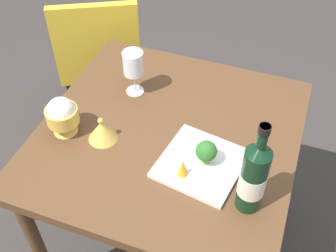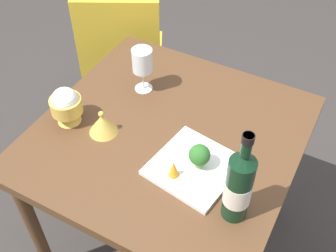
# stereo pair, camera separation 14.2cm
# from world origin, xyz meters

# --- Properties ---
(ground_plane) EXTENTS (8.00, 8.00, 0.00)m
(ground_plane) POSITION_xyz_m (0.00, 0.00, 0.00)
(ground_plane) COLOR #383330
(dining_table) EXTENTS (0.88, 0.88, 0.73)m
(dining_table) POSITION_xyz_m (0.00, 0.00, 0.64)
(dining_table) COLOR brown
(dining_table) RESTS_ON ground_plane
(chair_by_wall) EXTENTS (0.54, 0.54, 0.85)m
(chair_by_wall) POSITION_xyz_m (0.56, 0.57, 0.53)
(chair_by_wall) COLOR gold
(chair_by_wall) RESTS_ON ground_plane
(wine_bottle) EXTENTS (0.08, 0.08, 0.33)m
(wine_bottle) POSITION_xyz_m (-0.20, -0.32, 0.86)
(wine_bottle) COLOR black
(wine_bottle) RESTS_ON dining_table
(wine_glass) EXTENTS (0.08, 0.08, 0.18)m
(wine_glass) POSITION_xyz_m (0.16, 0.19, 0.86)
(wine_glass) COLOR white
(wine_glass) RESTS_ON dining_table
(rice_bowl) EXTENTS (0.11, 0.11, 0.14)m
(rice_bowl) POSITION_xyz_m (-0.12, 0.34, 0.80)
(rice_bowl) COLOR gold
(rice_bowl) RESTS_ON dining_table
(rice_bowl_lid) EXTENTS (0.10, 0.10, 0.09)m
(rice_bowl_lid) POSITION_xyz_m (-0.10, 0.20, 0.76)
(rice_bowl_lid) COLOR gold
(rice_bowl_lid) RESTS_ON dining_table
(serving_plate) EXTENTS (0.29, 0.29, 0.02)m
(serving_plate) POSITION_xyz_m (-0.10, -0.15, 0.73)
(serving_plate) COLOR white
(serving_plate) RESTS_ON dining_table
(broccoli_floret) EXTENTS (0.07, 0.07, 0.09)m
(broccoli_floret) POSITION_xyz_m (-0.10, -0.16, 0.79)
(broccoli_floret) COLOR #729E4C
(broccoli_floret) RESTS_ON serving_plate
(carrot_garnish_left) EXTENTS (0.03, 0.03, 0.06)m
(carrot_garnish_left) POSITION_xyz_m (-0.17, -0.11, 0.77)
(carrot_garnish_left) COLOR orange
(carrot_garnish_left) RESTS_ON serving_plate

